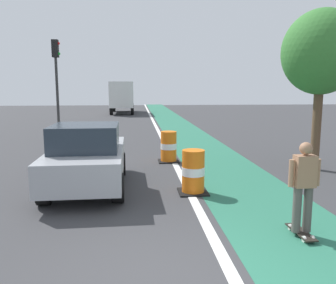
% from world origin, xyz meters
% --- Properties ---
extents(bike_lane_strip, '(2.50, 80.00, 0.01)m').
position_xyz_m(bike_lane_strip, '(2.40, 12.00, 0.00)').
color(bike_lane_strip, '#286B51').
rests_on(bike_lane_strip, ground).
extents(lane_divider_stripe, '(0.20, 80.00, 0.01)m').
position_xyz_m(lane_divider_stripe, '(0.90, 12.00, 0.01)').
color(lane_divider_stripe, silver).
rests_on(lane_divider_stripe, ground).
extents(skateboarder_on_lane, '(0.57, 0.81, 1.69)m').
position_xyz_m(skateboarder_on_lane, '(2.48, 1.38, 0.91)').
color(skateboarder_on_lane, black).
rests_on(skateboarder_on_lane, ground).
extents(parked_sedan_nearest, '(1.98, 4.14, 1.70)m').
position_xyz_m(parked_sedan_nearest, '(-1.70, 4.73, 0.83)').
color(parked_sedan_nearest, '#9EA0A5').
rests_on(parked_sedan_nearest, ground).
extents(traffic_barrel_front, '(0.73, 0.73, 1.09)m').
position_xyz_m(traffic_barrel_front, '(0.98, 4.09, 0.53)').
color(traffic_barrel_front, orange).
rests_on(traffic_barrel_front, ground).
extents(traffic_barrel_mid, '(0.73, 0.73, 1.09)m').
position_xyz_m(traffic_barrel_mid, '(0.71, 7.86, 0.53)').
color(traffic_barrel_mid, orange).
rests_on(traffic_barrel_mid, ground).
extents(delivery_truck_down_block, '(2.43, 7.63, 3.23)m').
position_xyz_m(delivery_truck_down_block, '(-1.90, 32.55, 1.85)').
color(delivery_truck_down_block, silver).
rests_on(delivery_truck_down_block, ground).
extents(traffic_light_corner, '(0.41, 0.32, 5.10)m').
position_xyz_m(traffic_light_corner, '(-4.59, 14.82, 3.50)').
color(traffic_light_corner, '#2D2D2D').
rests_on(traffic_light_corner, ground).
extents(street_tree_sidewalk, '(2.40, 2.40, 5.00)m').
position_xyz_m(street_tree_sidewalk, '(5.28, 6.24, 3.67)').
color(street_tree_sidewalk, brown).
rests_on(street_tree_sidewalk, ground).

